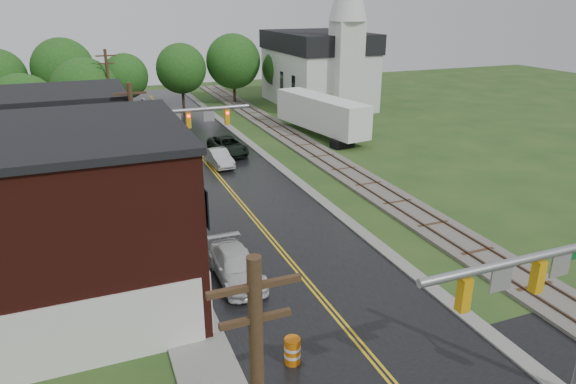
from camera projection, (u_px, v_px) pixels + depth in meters
main_road at (220, 178)px, 40.69m from camera, size 10.00×90.00×0.02m
curb_right at (263, 154)px, 46.91m from camera, size 0.80×70.00×0.12m
sidewalk_left at (148, 212)px, 34.19m from camera, size 2.40×50.00×0.12m
brick_building at (20, 228)px, 21.85m from camera, size 14.30×10.30×8.30m
yellow_house at (63, 170)px, 32.26m from camera, size 8.00×7.00×6.40m
darkred_building at (80, 148)px, 40.79m from camera, size 7.00×6.00×4.40m
church at (321, 61)px, 66.22m from camera, size 10.40×18.40×20.00m
railroad at (309, 148)px, 48.48m from camera, size 3.20×80.00×0.30m
traffic_signal_near at (553, 287)px, 15.81m from camera, size 7.34×0.30×7.20m
traffic_signal_far at (178, 129)px, 35.13m from camera, size 7.34×0.43×7.20m
utility_pole_b at (137, 157)px, 29.71m from camera, size 1.80×0.28×9.00m
utility_pole_c at (110, 95)px, 48.83m from camera, size 1.80×0.28×9.00m
tree_left_c at (26, 111)px, 42.89m from camera, size 6.00×6.00×7.65m
tree_left_e at (87, 93)px, 49.74m from camera, size 6.40×6.40×8.16m
suv_dark at (228, 146)px, 46.79m from camera, size 2.95×5.66×1.52m
sedan_silver at (219, 158)px, 43.46m from camera, size 1.79×4.38×1.41m
pickup_white at (236, 266)px, 25.71m from camera, size 2.12×5.13×1.48m
semi_trailer at (321, 113)px, 52.49m from camera, size 4.89×13.27×4.05m
construction_barrel at (292, 351)px, 19.80m from camera, size 0.68×0.68×1.12m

